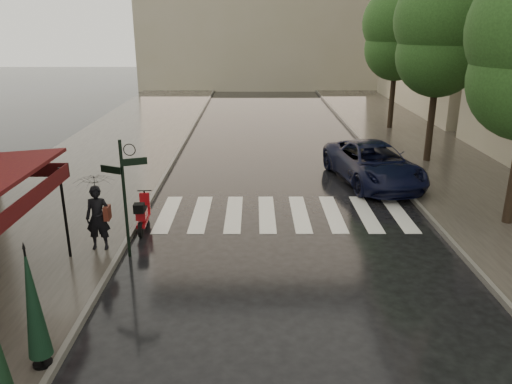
{
  "coord_description": "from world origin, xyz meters",
  "views": [
    {
      "loc": [
        2.05,
        -8.78,
        5.8
      ],
      "look_at": [
        2.1,
        4.05,
        1.4
      ],
      "focal_mm": 35.0,
      "sensor_mm": 36.0,
      "label": 1
    }
  ],
  "objects_px": {
    "pedestrian_with_umbrella": "(95,189)",
    "parasol_front": "(33,303)",
    "scooter": "(143,214)",
    "parked_car": "(373,163)"
  },
  "relations": [
    {
      "from": "pedestrian_with_umbrella",
      "to": "parasol_front",
      "type": "distance_m",
      "value": 4.75
    },
    {
      "from": "scooter",
      "to": "parked_car",
      "type": "distance_m",
      "value": 8.97
    },
    {
      "from": "scooter",
      "to": "parked_car",
      "type": "xyz_separation_m",
      "value": [
        7.72,
        4.56,
        0.26
      ]
    },
    {
      "from": "parked_car",
      "to": "parasol_front",
      "type": "relative_size",
      "value": 2.33
    },
    {
      "from": "parasol_front",
      "to": "parked_car",
      "type": "bearing_deg",
      "value": 52.84
    },
    {
      "from": "pedestrian_with_umbrella",
      "to": "parasol_front",
      "type": "bearing_deg",
      "value": -87.73
    },
    {
      "from": "pedestrian_with_umbrella",
      "to": "parasol_front",
      "type": "height_order",
      "value": "pedestrian_with_umbrella"
    },
    {
      "from": "pedestrian_with_umbrella",
      "to": "parked_car",
      "type": "bearing_deg",
      "value": 33.5
    },
    {
      "from": "scooter",
      "to": "parasol_front",
      "type": "distance_m",
      "value": 6.31
    },
    {
      "from": "parked_car",
      "to": "parasol_front",
      "type": "xyz_separation_m",
      "value": [
        -8.18,
        -10.79,
        0.61
      ]
    }
  ]
}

